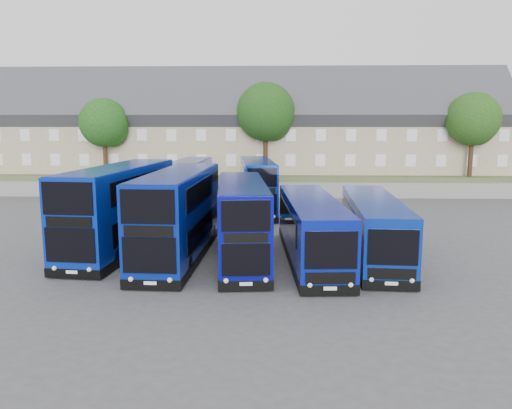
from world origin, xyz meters
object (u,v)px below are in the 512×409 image
object	(u,v)px
coach_east_a	(311,230)
tree_mid	(267,114)
tree_east	(474,121)
tree_west	(106,125)
dd_front_mid	(179,216)
tree_far	(504,118)
dd_front_left	(120,209)

from	to	relation	value
coach_east_a	tree_mid	distance (m)	25.09
tree_east	coach_east_a	bearing A→B (deg)	-126.36
coach_east_a	tree_mid	xyz separation A→B (m)	(-2.63, 24.10, 6.47)
tree_west	tree_east	size ratio (longest dim) A/B	0.94
dd_front_mid	tree_west	xyz separation A→B (m)	(-11.56, 23.33, 4.79)
dd_front_mid	tree_east	size ratio (longest dim) A/B	1.43
coach_east_a	tree_east	size ratio (longest dim) A/B	1.48
dd_front_mid	tree_far	size ratio (longest dim) A/B	1.35
tree_east	tree_west	bearing A→B (deg)	-180.00
coach_east_a	tree_far	size ratio (longest dim) A/B	1.39
tree_west	tree_east	bearing A→B (deg)	0.00
tree_mid	dd_front_left	bearing A→B (deg)	-110.00
tree_west	tree_far	distance (m)	42.58
dd_front_left	coach_east_a	bearing A→B (deg)	-4.57
tree_mid	tree_far	bearing A→B (deg)	14.04
tree_west	tree_east	xyz separation A→B (m)	(36.00, 0.00, 0.34)
tree_west	tree_mid	world-z (taller)	tree_mid
tree_west	tree_far	xyz separation A→B (m)	(42.00, 7.00, 0.68)
coach_east_a	tree_east	bearing A→B (deg)	50.20
coach_east_a	tree_east	distance (m)	29.87
tree_west	dd_front_mid	bearing A→B (deg)	-63.63
coach_east_a	tree_far	world-z (taller)	tree_far
coach_east_a	tree_west	world-z (taller)	tree_west
tree_west	tree_mid	bearing A→B (deg)	1.79
tree_mid	tree_east	distance (m)	20.02
dd_front_mid	tree_west	world-z (taller)	tree_west
dd_front_mid	tree_mid	distance (m)	24.93
tree_mid	tree_far	xyz separation A→B (m)	(26.00, 6.50, -0.34)
coach_east_a	tree_far	xyz separation A→B (m)	(23.37, 30.60, 6.13)
tree_mid	tree_far	world-z (taller)	tree_mid
dd_front_mid	tree_mid	xyz separation A→B (m)	(4.44, 23.83, 5.80)
dd_front_mid	tree_far	bearing A→B (deg)	46.98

